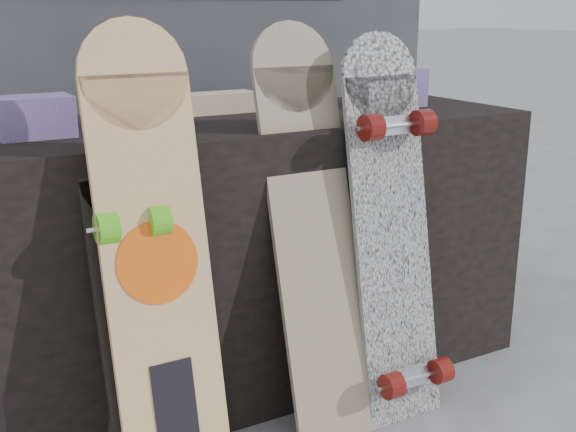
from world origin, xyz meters
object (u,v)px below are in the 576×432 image
longboard_celtic (312,220)px  longboard_geisha (156,255)px  vendor_table (258,248)px  longboard_cascadia (394,225)px  skateboard_dark (141,322)px

longboard_celtic → longboard_geisha: bearing=-170.5°
vendor_table → longboard_geisha: size_ratio=1.47×
vendor_table → longboard_geisha: longboard_geisha is taller
vendor_table → longboard_geisha: 0.63m
vendor_table → longboard_cascadia: size_ratio=1.52×
longboard_geisha → longboard_cascadia: (0.68, 0.02, -0.04)m
longboard_cascadia → skateboard_dark: longboard_cascadia is taller
vendor_table → longboard_geisha: bearing=-138.9°
longboard_celtic → skateboard_dark: (-0.50, -0.07, -0.15)m
skateboard_dark → longboard_geisha: bearing=-3.7°
longboard_celtic → skateboard_dark: longboard_celtic is taller
longboard_cascadia → skateboard_dark: bearing=-178.9°
longboard_celtic → skateboard_dark: size_ratio=1.30×
vendor_table → skateboard_dark: size_ratio=1.93×
longboard_celtic → skateboard_dark: bearing=-171.6°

